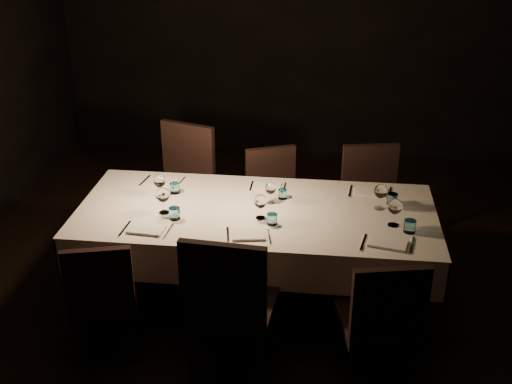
# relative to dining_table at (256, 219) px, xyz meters

# --- Properties ---
(room) EXTENTS (5.01, 6.01, 3.01)m
(room) POSITION_rel_dining_table_xyz_m (0.00, 0.00, 0.81)
(room) COLOR black
(room) RESTS_ON ground
(dining_table) EXTENTS (2.52, 1.12, 0.76)m
(dining_table) POSITION_rel_dining_table_xyz_m (0.00, 0.00, 0.00)
(dining_table) COLOR black
(dining_table) RESTS_ON ground
(chair_near_left) EXTENTS (0.51, 0.51, 0.87)m
(chair_near_left) POSITION_rel_dining_table_xyz_m (-0.89, -0.75, -0.20)
(chair_near_left) COLOR black
(chair_near_left) RESTS_ON ground
(place_setting_near_left) EXTENTS (0.35, 0.41, 0.19)m
(place_setting_near_left) POSITION_rel_dining_table_xyz_m (-0.63, -0.22, 0.15)
(place_setting_near_left) COLOR silver
(place_setting_near_left) RESTS_ON dining_table
(chair_near_center) EXTENTS (0.54, 0.54, 1.05)m
(chair_near_center) POSITION_rel_dining_table_xyz_m (-0.06, -0.86, -0.12)
(chair_near_center) COLOR black
(chair_near_center) RESTS_ON ground
(place_setting_near_center) EXTENTS (0.33, 0.40, 0.18)m
(place_setting_near_center) POSITION_rel_dining_table_xyz_m (0.05, -0.22, 0.14)
(place_setting_near_center) COLOR silver
(place_setting_near_center) RESTS_ON dining_table
(chair_near_right) EXTENTS (0.53, 0.53, 0.93)m
(chair_near_right) POSITION_rel_dining_table_xyz_m (0.85, -0.83, -0.17)
(chair_near_right) COLOR black
(chair_near_right) RESTS_ON ground
(place_setting_near_right) EXTENTS (0.37, 0.42, 0.20)m
(place_setting_near_right) POSITION_rel_dining_table_xyz_m (0.95, -0.22, 0.15)
(place_setting_near_right) COLOR silver
(place_setting_near_right) RESTS_ON dining_table
(chair_far_left) EXTENTS (0.62, 0.62, 1.03)m
(chair_far_left) POSITION_rel_dining_table_xyz_m (-0.74, 0.86, -0.13)
(chair_far_left) COLOR black
(chair_far_left) RESTS_ON ground
(place_setting_far_left) EXTENTS (0.34, 0.41, 0.18)m
(place_setting_far_left) POSITION_rel_dining_table_xyz_m (-0.71, 0.22, 0.15)
(place_setting_far_left) COLOR silver
(place_setting_far_left) RESTS_ON dining_table
(chair_far_center) EXTENTS (0.55, 0.55, 0.88)m
(chair_far_center) POSITION_rel_dining_table_xyz_m (0.05, 0.80, -0.20)
(chair_far_center) COLOR black
(chair_far_center) RESTS_ON ground
(place_setting_far_center) EXTENTS (0.29, 0.39, 0.16)m
(place_setting_far_center) POSITION_rel_dining_table_xyz_m (0.10, 0.22, 0.14)
(place_setting_far_center) COLOR silver
(place_setting_far_center) RESTS_ON dining_table
(chair_far_right) EXTENTS (0.54, 0.54, 0.95)m
(chair_far_right) POSITION_rel_dining_table_xyz_m (0.85, 0.76, -0.16)
(chair_far_right) COLOR black
(chair_far_right) RESTS_ON ground
(place_setting_far_right) EXTENTS (0.35, 0.41, 0.19)m
(place_setting_far_right) POSITION_rel_dining_table_xyz_m (0.87, 0.22, 0.15)
(place_setting_far_right) COLOR silver
(place_setting_far_right) RESTS_ON dining_table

